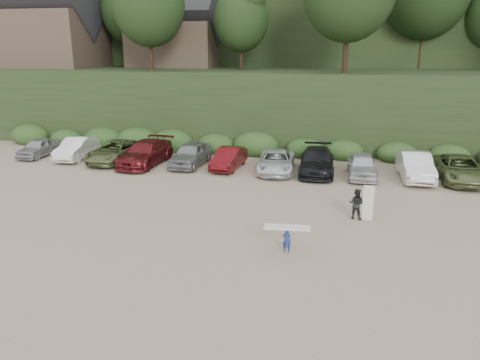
# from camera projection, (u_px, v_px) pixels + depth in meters

# --- Properties ---
(ground) EXTENTS (120.00, 120.00, 0.00)m
(ground) POSITION_uv_depth(u_px,v_px,m) (250.00, 226.00, 21.52)
(ground) COLOR tan
(ground) RESTS_ON ground
(hillside_backdrop) EXTENTS (90.00, 41.50, 28.00)m
(hillside_backdrop) POSITION_uv_depth(u_px,v_px,m) (311.00, 15.00, 52.14)
(hillside_backdrop) COLOR black
(hillside_backdrop) RESTS_ON ground
(parked_cars) EXTENTS (39.96, 6.02, 1.65)m
(parked_cars) POSITION_uv_depth(u_px,v_px,m) (295.00, 161.00, 30.46)
(parked_cars) COLOR #9F9FA4
(parked_cars) RESTS_ON ground
(child_surfer) EXTENTS (1.87, 0.69, 1.10)m
(child_surfer) POSITION_uv_depth(u_px,v_px,m) (287.00, 235.00, 18.64)
(child_surfer) COLOR navy
(child_surfer) RESTS_ON ground
(adult_surfer) EXTENTS (1.22, 0.77, 1.77)m
(adult_surfer) POSITION_uv_depth(u_px,v_px,m) (357.00, 204.00, 22.24)
(adult_surfer) COLOR black
(adult_surfer) RESTS_ON ground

